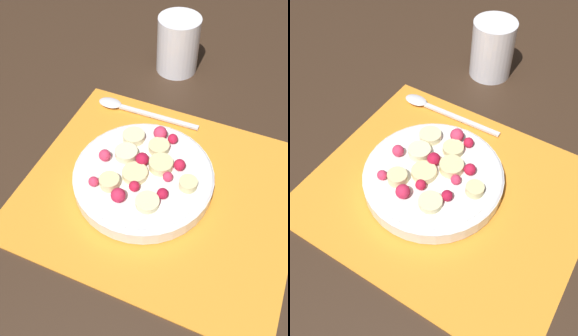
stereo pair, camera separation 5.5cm
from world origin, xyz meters
TOP-DOWN VIEW (x-y plane):
  - ground_plane at (0.00, 0.00)m, footprint 3.00×3.00m
  - placemat at (0.00, 0.00)m, footprint 0.41×0.35m
  - fruit_bowl at (0.03, -0.00)m, footprint 0.21×0.21m
  - spoon at (0.12, -0.14)m, footprint 0.19×0.03m
  - drinking_glass at (0.08, -0.30)m, footprint 0.08×0.08m

SIDE VIEW (x-z plane):
  - ground_plane at x=0.00m, z-range 0.00..0.00m
  - placemat at x=0.00m, z-range 0.00..0.01m
  - spoon at x=0.12m, z-range 0.01..0.01m
  - fruit_bowl at x=0.03m, z-range 0.00..0.05m
  - drinking_glass at x=0.08m, z-range 0.00..0.11m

